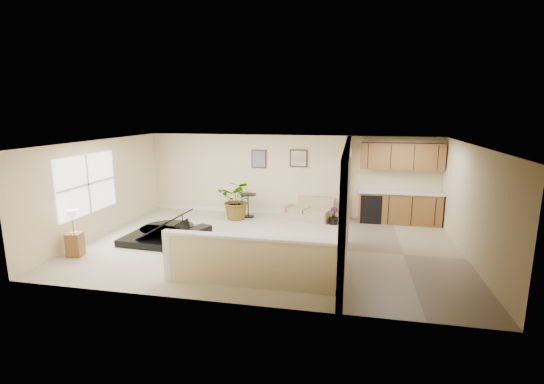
% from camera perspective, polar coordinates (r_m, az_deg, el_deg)
% --- Properties ---
extents(floor, '(9.00, 9.00, 0.00)m').
position_cam_1_polar(floor, '(9.69, -0.46, -7.77)').
color(floor, beige).
rests_on(floor, ground).
extents(back_wall, '(9.00, 0.04, 2.50)m').
position_cam_1_polar(back_wall, '(12.25, 2.47, 2.39)').
color(back_wall, beige).
rests_on(back_wall, floor).
extents(front_wall, '(9.00, 0.04, 2.50)m').
position_cam_1_polar(front_wall, '(6.54, -6.00, -5.99)').
color(front_wall, beige).
rests_on(front_wall, floor).
extents(left_wall, '(0.04, 6.00, 2.50)m').
position_cam_1_polar(left_wall, '(11.18, -23.66, 0.50)').
color(left_wall, beige).
rests_on(left_wall, floor).
extents(right_wall, '(0.04, 6.00, 2.50)m').
position_cam_1_polar(right_wall, '(9.51, 27.11, -1.63)').
color(right_wall, beige).
rests_on(right_wall, floor).
extents(ceiling, '(9.00, 6.00, 0.04)m').
position_cam_1_polar(ceiling, '(9.17, -0.48, 7.13)').
color(ceiling, silver).
rests_on(ceiling, back_wall).
extents(kitchen_vinyl, '(2.70, 6.00, 0.01)m').
position_cam_1_polar(kitchen_vinyl, '(9.58, 18.52, -8.62)').
color(kitchen_vinyl, tan).
rests_on(kitchen_vinyl, floor).
extents(interior_partition, '(0.18, 5.99, 2.50)m').
position_cam_1_polar(interior_partition, '(9.41, 10.65, -0.85)').
color(interior_partition, beige).
rests_on(interior_partition, floor).
extents(pony_half_wall, '(3.42, 0.22, 1.00)m').
position_cam_1_polar(pony_half_wall, '(7.40, -3.66, -9.83)').
color(pony_half_wall, beige).
rests_on(pony_half_wall, floor).
extents(left_window, '(0.05, 2.15, 1.45)m').
position_cam_1_polar(left_window, '(10.74, -25.20, 1.03)').
color(left_window, white).
rests_on(left_window, left_wall).
extents(wall_art_left, '(0.48, 0.04, 0.58)m').
position_cam_1_polar(wall_art_left, '(12.33, -1.91, 4.80)').
color(wall_art_left, '#3E2B16').
rests_on(wall_art_left, back_wall).
extents(wall_mirror, '(0.55, 0.04, 0.55)m').
position_cam_1_polar(wall_mirror, '(12.10, 3.88, 4.89)').
color(wall_mirror, '#3E2B16').
rests_on(wall_mirror, back_wall).
extents(kitchen_cabinets, '(2.36, 0.65, 2.33)m').
position_cam_1_polar(kitchen_cabinets, '(11.97, 17.49, -0.22)').
color(kitchen_cabinets, brown).
rests_on(kitchen_cabinets, floor).
extents(piano, '(2.03, 2.11, 1.58)m').
position_cam_1_polar(piano, '(10.37, -15.78, -3.09)').
color(piano, black).
rests_on(piano, floor).
extents(piano_bench, '(0.57, 0.75, 0.45)m').
position_cam_1_polar(piano_bench, '(9.84, -10.67, -6.30)').
color(piano_bench, black).
rests_on(piano_bench, floor).
extents(loveseat, '(1.74, 1.29, 0.85)m').
position_cam_1_polar(loveseat, '(12.06, 5.19, -2.30)').
color(loveseat, tan).
rests_on(loveseat, floor).
extents(accent_table, '(0.50, 0.50, 0.73)m').
position_cam_1_polar(accent_table, '(12.13, -3.48, -1.49)').
color(accent_table, black).
rests_on(accent_table, floor).
extents(palm_plant, '(1.18, 1.05, 1.21)m').
position_cam_1_polar(palm_plant, '(11.88, -5.01, -1.17)').
color(palm_plant, black).
rests_on(palm_plant, floor).
extents(small_plant, '(0.35, 0.35, 0.50)m').
position_cam_1_polar(small_plant, '(11.54, 8.92, -3.61)').
color(small_plant, black).
rests_on(small_plant, floor).
extents(lamp_stand, '(0.37, 0.37, 1.07)m').
position_cam_1_polar(lamp_stand, '(9.95, -26.72, -5.80)').
color(lamp_stand, brown).
rests_on(lamp_stand, floor).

